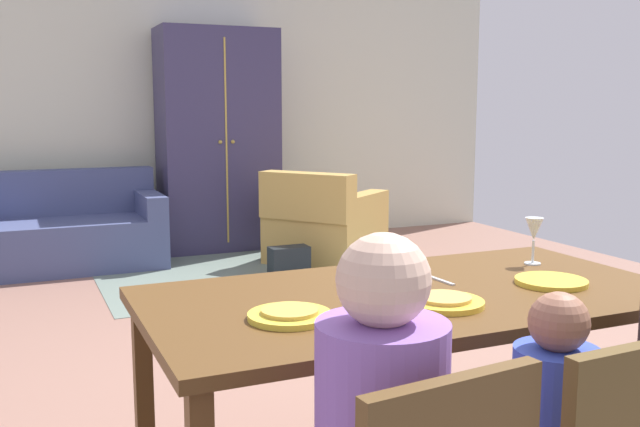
# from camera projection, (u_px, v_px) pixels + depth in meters

# --- Properties ---
(ground_plane) EXTENTS (7.12, 6.50, 0.02)m
(ground_plane) POSITION_uv_depth(u_px,v_px,m) (299.00, 342.00, 4.24)
(ground_plane) COLOR #8D6456
(back_wall) EXTENTS (7.12, 0.10, 2.70)m
(back_wall) POSITION_uv_depth(u_px,v_px,m) (174.00, 109.00, 7.03)
(back_wall) COLOR beige
(back_wall) RESTS_ON ground_plane
(dining_table) EXTENTS (1.80, 0.93, 0.76)m
(dining_table) POSITION_uv_depth(u_px,v_px,m) (414.00, 312.00, 2.41)
(dining_table) COLOR brown
(dining_table) RESTS_ON ground_plane
(plate_near_man) EXTENTS (0.25, 0.25, 0.02)m
(plate_near_man) POSITION_uv_depth(u_px,v_px,m) (290.00, 316.00, 2.10)
(plate_near_man) COLOR yellow
(plate_near_man) RESTS_ON dining_table
(pizza_near_man) EXTENTS (0.17, 0.17, 0.01)m
(pizza_near_man) POSITION_uv_depth(u_px,v_px,m) (290.00, 311.00, 2.09)
(pizza_near_man) COLOR gold
(pizza_near_man) RESTS_ON plate_near_man
(plate_near_child) EXTENTS (0.25, 0.25, 0.02)m
(plate_near_child) POSITION_uv_depth(u_px,v_px,m) (444.00, 303.00, 2.24)
(plate_near_child) COLOR yellow
(plate_near_child) RESTS_ON dining_table
(pizza_near_child) EXTENTS (0.17, 0.17, 0.01)m
(pizza_near_child) POSITION_uv_depth(u_px,v_px,m) (444.00, 298.00, 2.23)
(pizza_near_child) COLOR gold
(pizza_near_child) RESTS_ON plate_near_child
(plate_near_woman) EXTENTS (0.25, 0.25, 0.02)m
(plate_near_woman) POSITION_uv_depth(u_px,v_px,m) (551.00, 282.00, 2.51)
(plate_near_woman) COLOR yellow
(plate_near_woman) RESTS_ON dining_table
(wine_glass) EXTENTS (0.07, 0.07, 0.19)m
(wine_glass) POSITION_uv_depth(u_px,v_px,m) (534.00, 231.00, 2.80)
(wine_glass) COLOR silver
(wine_glass) RESTS_ON dining_table
(fork) EXTENTS (0.05, 0.15, 0.01)m
(fork) POSITION_uv_depth(u_px,v_px,m) (348.00, 303.00, 2.25)
(fork) COLOR silver
(fork) RESTS_ON dining_table
(knife) EXTENTS (0.03, 0.17, 0.01)m
(knife) POSITION_uv_depth(u_px,v_px,m) (439.00, 280.00, 2.56)
(knife) COLOR silver
(knife) RESTS_ON dining_table
(area_rug) EXTENTS (2.60, 1.80, 0.01)m
(area_rug) POSITION_uv_depth(u_px,v_px,m) (259.00, 272.00, 5.99)
(area_rug) COLOR slate
(area_rug) RESTS_ON ground_plane
(couch) EXTENTS (1.70, 0.86, 0.82)m
(couch) POSITION_uv_depth(u_px,v_px,m) (59.00, 233.00, 6.12)
(couch) COLOR #434D78
(couch) RESTS_ON ground_plane
(armchair) EXTENTS (1.20, 1.20, 0.82)m
(armchair) POSITION_uv_depth(u_px,v_px,m) (323.00, 226.00, 6.35)
(armchair) COLOR tan
(armchair) RESTS_ON ground_plane
(armoire) EXTENTS (1.10, 0.59, 2.10)m
(armoire) POSITION_uv_depth(u_px,v_px,m) (218.00, 141.00, 6.85)
(armoire) COLOR #373256
(armoire) RESTS_ON ground_plane
(handbag) EXTENTS (0.32, 0.16, 0.26)m
(handbag) POSITION_uv_depth(u_px,v_px,m) (289.00, 262.00, 5.76)
(handbag) COLOR black
(handbag) RESTS_ON ground_plane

